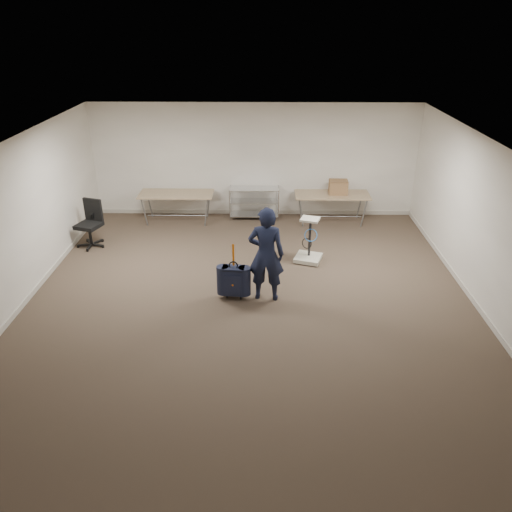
{
  "coord_description": "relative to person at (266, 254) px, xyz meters",
  "views": [
    {
      "loc": [
        0.24,
        -7.62,
        4.64
      ],
      "look_at": [
        0.11,
        0.3,
        0.81
      ],
      "focal_mm": 35.0,
      "sensor_mm": 36.0,
      "label": 1
    }
  ],
  "objects": [
    {
      "name": "suitcase",
      "position": [
        -0.58,
        -0.04,
        -0.51
      ],
      "size": [
        0.41,
        0.26,
        1.07
      ],
      "color": "black",
      "rests_on": "ground"
    },
    {
      "name": "folding_table_right",
      "position": [
        1.61,
        3.72,
        -0.2
      ],
      "size": [
        1.8,
        0.75,
        0.73
      ],
      "color": "#9C7D5F",
      "rests_on": "ground"
    },
    {
      "name": "room_shell",
      "position": [
        -0.29,
        1.15,
        -0.82
      ],
      "size": [
        8.0,
        9.0,
        9.0
      ],
      "color": "beige",
      "rests_on": "ground"
    },
    {
      "name": "cardboard_box",
      "position": [
        1.75,
        3.76,
        0.02
      ],
      "size": [
        0.45,
        0.34,
        0.33
      ],
      "primitive_type": "cube",
      "rotation": [
        0.0,
        0.0,
        -0.03
      ],
      "color": "#906343",
      "rests_on": "folding_table_right"
    },
    {
      "name": "wire_shelf",
      "position": [
        -0.29,
        3.97,
        -0.43
      ],
      "size": [
        1.22,
        0.47,
        0.8
      ],
      "color": "silver",
      "rests_on": "ground"
    },
    {
      "name": "folding_table_left",
      "position": [
        -2.19,
        3.72,
        -0.2
      ],
      "size": [
        1.8,
        0.75,
        0.73
      ],
      "color": "#9C7D5F",
      "rests_on": "ground"
    },
    {
      "name": "person",
      "position": [
        0.0,
        0.0,
        0.0
      ],
      "size": [
        0.68,
        0.48,
        1.75
      ],
      "primitive_type": "imported",
      "rotation": [
        0.0,
        0.0,
        3.04
      ],
      "color": "black",
      "rests_on": "ground"
    },
    {
      "name": "equipment_cart",
      "position": [
        0.89,
        1.54,
        -0.62
      ],
      "size": [
        0.65,
        0.65,
        0.95
      ],
      "color": "silver",
      "rests_on": "ground"
    },
    {
      "name": "office_chair",
      "position": [
        -3.87,
        2.24,
        -0.56
      ],
      "size": [
        0.63,
        0.63,
        1.03
      ],
      "color": "black",
      "rests_on": "ground"
    },
    {
      "name": "ground",
      "position": [
        -0.29,
        -0.23,
        -0.87
      ],
      "size": [
        9.0,
        9.0,
        0.0
      ],
      "primitive_type": "plane",
      "color": "#413427",
      "rests_on": "ground"
    }
  ]
}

